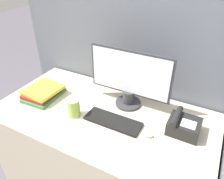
{
  "coord_description": "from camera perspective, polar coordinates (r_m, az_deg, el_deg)",
  "views": [
    {
      "loc": [
        0.61,
        -0.61,
        1.72
      ],
      "look_at": [
        0.05,
        0.43,
        0.96
      ],
      "focal_mm": 35.0,
      "sensor_mm": 36.0,
      "label": 1
    }
  ],
  "objects": [
    {
      "name": "coffee_cup",
      "position": [
        1.48,
        -9.94,
        -4.61
      ],
      "size": [
        0.09,
        0.09,
        0.13
      ],
      "color": "#8CB247",
      "rests_on": "desk"
    },
    {
      "name": "desk",
      "position": [
        1.78,
        -2.23,
        -16.08
      ],
      "size": [
        1.51,
        0.79,
        0.77
      ],
      "color": "beige",
      "rests_on": "ground_plane"
    },
    {
      "name": "cubicle_panel_rear",
      "position": [
        1.8,
        4.33,
        2.69
      ],
      "size": [
        1.91,
        0.04,
        1.65
      ],
      "color": "slate",
      "rests_on": "ground_plane"
    },
    {
      "name": "mouse",
      "position": [
        1.36,
        9.44,
        -11.49
      ],
      "size": [
        0.06,
        0.04,
        0.03
      ],
      "color": "silver",
      "rests_on": "desk"
    },
    {
      "name": "desk_telephone",
      "position": [
        1.41,
        18.16,
        -8.97
      ],
      "size": [
        0.19,
        0.18,
        0.12
      ],
      "color": "black",
      "rests_on": "desk"
    },
    {
      "name": "book_stack",
      "position": [
        1.74,
        -17.61,
        -0.77
      ],
      "size": [
        0.25,
        0.3,
        0.07
      ],
      "color": "#38723F",
      "rests_on": "desk"
    },
    {
      "name": "monitor",
      "position": [
        1.49,
        4.55,
        2.61
      ],
      "size": [
        0.58,
        0.18,
        0.42
      ],
      "color": "#333338",
      "rests_on": "desk"
    },
    {
      "name": "keyboard",
      "position": [
        1.44,
        0.28,
        -8.26
      ],
      "size": [
        0.37,
        0.13,
        0.02
      ],
      "color": "black",
      "rests_on": "desk"
    }
  ]
}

